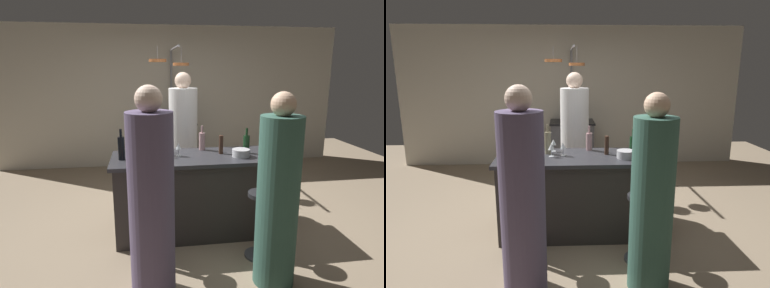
% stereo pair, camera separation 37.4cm
% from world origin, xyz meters
% --- Properties ---
extents(ground_plane, '(9.00, 9.00, 0.00)m').
position_xyz_m(ground_plane, '(0.00, 0.00, 0.00)').
color(ground_plane, gray).
extents(back_wall, '(6.40, 0.16, 2.60)m').
position_xyz_m(back_wall, '(0.00, 2.85, 1.30)').
color(back_wall, beige).
rests_on(back_wall, ground_plane).
extents(kitchen_island, '(1.80, 0.72, 0.90)m').
position_xyz_m(kitchen_island, '(0.00, 0.00, 0.45)').
color(kitchen_island, '#332D2B').
rests_on(kitchen_island, ground_plane).
extents(stove_range, '(0.80, 0.64, 0.89)m').
position_xyz_m(stove_range, '(0.00, 2.45, 0.45)').
color(stove_range, '#47474C').
rests_on(stove_range, ground_plane).
extents(chef, '(0.38, 0.38, 1.79)m').
position_xyz_m(chef, '(-0.01, 0.86, 0.83)').
color(chef, white).
rests_on(chef, ground_plane).
extents(bar_stool_left, '(0.28, 0.28, 0.68)m').
position_xyz_m(bar_stool_left, '(-0.48, -0.62, 0.38)').
color(bar_stool_left, '#4C4C51').
rests_on(bar_stool_left, ground_plane).
extents(guest_left, '(0.37, 0.37, 1.73)m').
position_xyz_m(guest_left, '(-0.50, -1.01, 0.80)').
color(guest_left, '#594C6B').
rests_on(guest_left, ground_plane).
extents(bar_stool_right, '(0.28, 0.28, 0.68)m').
position_xyz_m(bar_stool_right, '(0.56, -0.62, 0.38)').
color(bar_stool_right, '#4C4C51').
rests_on(bar_stool_right, ground_plane).
extents(guest_right, '(0.35, 0.35, 1.67)m').
position_xyz_m(guest_right, '(0.55, -1.01, 0.77)').
color(guest_right, '#33594C').
rests_on(guest_right, ground_plane).
extents(overhead_pot_rack, '(0.60, 1.33, 2.17)m').
position_xyz_m(overhead_pot_rack, '(-0.07, 2.04, 1.65)').
color(overhead_pot_rack, gray).
rests_on(overhead_pot_rack, ground_plane).
extents(pepper_mill, '(0.05, 0.05, 0.21)m').
position_xyz_m(pepper_mill, '(0.32, 0.05, 1.01)').
color(pepper_mill, '#382319').
rests_on(pepper_mill, kitchen_island).
extents(wine_bottle_rose, '(0.07, 0.07, 0.29)m').
position_xyz_m(wine_bottle_rose, '(0.14, 0.26, 1.01)').
color(wine_bottle_rose, '#B78C8E').
rests_on(wine_bottle_rose, kitchen_island).
extents(wine_bottle_red, '(0.07, 0.07, 0.29)m').
position_xyz_m(wine_bottle_red, '(0.60, 0.03, 1.01)').
color(wine_bottle_red, '#143319').
rests_on(wine_bottle_red, kitchen_island).
extents(wine_bottle_white, '(0.07, 0.07, 0.33)m').
position_xyz_m(wine_bottle_white, '(-0.34, 0.12, 1.03)').
color(wine_bottle_white, gray).
rests_on(wine_bottle_white, kitchen_island).
extents(wine_bottle_dark, '(0.07, 0.07, 0.33)m').
position_xyz_m(wine_bottle_dark, '(-0.78, -0.03, 1.03)').
color(wine_bottle_dark, black).
rests_on(wine_bottle_dark, kitchen_island).
extents(wine_glass_by_chef, '(0.07, 0.07, 0.15)m').
position_xyz_m(wine_glass_by_chef, '(-0.28, 0.21, 1.01)').
color(wine_glass_by_chef, silver).
rests_on(wine_glass_by_chef, kitchen_island).
extents(wine_glass_near_right_guest, '(0.07, 0.07, 0.15)m').
position_xyz_m(wine_glass_near_right_guest, '(-0.30, -0.02, 1.01)').
color(wine_glass_near_right_guest, silver).
rests_on(wine_glass_near_right_guest, kitchen_island).
extents(wine_glass_near_left_guest, '(0.07, 0.07, 0.15)m').
position_xyz_m(wine_glass_near_left_guest, '(-0.17, 0.02, 1.01)').
color(wine_glass_near_left_guest, silver).
rests_on(wine_glass_near_left_guest, kitchen_island).
extents(mixing_bowl_steel, '(0.19, 0.19, 0.08)m').
position_xyz_m(mixing_bowl_steel, '(0.50, -0.11, 0.94)').
color(mixing_bowl_steel, '#B7B7BC').
rests_on(mixing_bowl_steel, kitchen_island).
extents(mixing_bowl_wooden, '(0.16, 0.16, 0.07)m').
position_xyz_m(mixing_bowl_wooden, '(-0.63, -0.21, 0.93)').
color(mixing_bowl_wooden, brown).
rests_on(mixing_bowl_wooden, kitchen_island).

